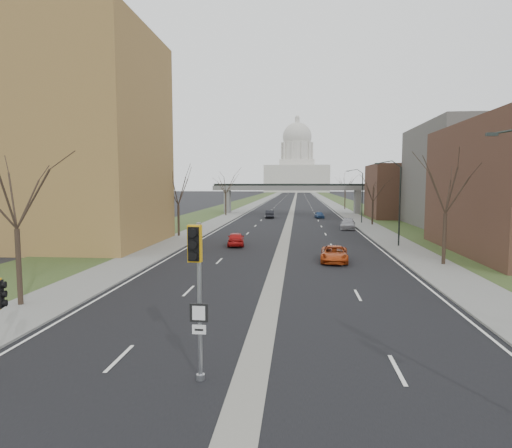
% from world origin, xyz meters
% --- Properties ---
extents(ground, '(700.00, 700.00, 0.00)m').
position_xyz_m(ground, '(0.00, 0.00, 0.00)').
color(ground, black).
rests_on(ground, ground).
extents(road_surface, '(20.00, 600.00, 0.01)m').
position_xyz_m(road_surface, '(0.00, 150.00, 0.01)').
color(road_surface, black).
rests_on(road_surface, ground).
extents(median_strip, '(1.20, 600.00, 0.02)m').
position_xyz_m(median_strip, '(0.00, 150.00, 0.00)').
color(median_strip, gray).
rests_on(median_strip, ground).
extents(sidewalk_right, '(4.00, 600.00, 0.12)m').
position_xyz_m(sidewalk_right, '(12.00, 150.00, 0.06)').
color(sidewalk_right, gray).
rests_on(sidewalk_right, ground).
extents(sidewalk_left, '(4.00, 600.00, 0.12)m').
position_xyz_m(sidewalk_left, '(-12.00, 150.00, 0.06)').
color(sidewalk_left, gray).
rests_on(sidewalk_left, ground).
extents(grass_verge_right, '(8.00, 600.00, 0.10)m').
position_xyz_m(grass_verge_right, '(18.00, 150.00, 0.05)').
color(grass_verge_right, '#2D3F1D').
rests_on(grass_verge_right, ground).
extents(grass_verge_left, '(8.00, 600.00, 0.10)m').
position_xyz_m(grass_verge_left, '(-18.00, 150.00, 0.05)').
color(grass_verge_left, '#2D3F1D').
rests_on(grass_verge_left, ground).
extents(apartment_building, '(25.00, 16.00, 22.00)m').
position_xyz_m(apartment_building, '(-26.00, 30.00, 11.00)').
color(apartment_building, olive).
rests_on(apartment_building, ground).
extents(commercial_block_mid, '(18.00, 22.00, 15.00)m').
position_xyz_m(commercial_block_mid, '(28.00, 52.00, 7.50)').
color(commercial_block_mid, '#5A5853').
rests_on(commercial_block_mid, ground).
extents(commercial_block_far, '(14.00, 14.00, 10.00)m').
position_xyz_m(commercial_block_far, '(22.00, 70.00, 5.00)').
color(commercial_block_far, brown).
rests_on(commercial_block_far, ground).
extents(pedestrian_bridge, '(34.00, 3.00, 6.45)m').
position_xyz_m(pedestrian_bridge, '(0.00, 80.00, 4.84)').
color(pedestrian_bridge, slate).
rests_on(pedestrian_bridge, ground).
extents(capitol, '(48.00, 42.00, 55.75)m').
position_xyz_m(capitol, '(0.00, 320.00, 18.60)').
color(capitol, beige).
rests_on(capitol, ground).
extents(streetlight_mid, '(2.61, 0.20, 8.70)m').
position_xyz_m(streetlight_mid, '(10.99, 32.00, 6.95)').
color(streetlight_mid, black).
rests_on(streetlight_mid, sidewalk_right).
extents(streetlight_far, '(2.61, 0.20, 8.70)m').
position_xyz_m(streetlight_far, '(10.99, 58.00, 6.95)').
color(streetlight_far, black).
rests_on(streetlight_far, sidewalk_right).
extents(tree_left_a, '(7.20, 7.20, 9.40)m').
position_xyz_m(tree_left_a, '(-13.00, 8.00, 6.64)').
color(tree_left_a, '#382B21').
rests_on(tree_left_a, sidewalk_left).
extents(tree_left_b, '(6.75, 6.75, 8.81)m').
position_xyz_m(tree_left_b, '(-13.00, 38.00, 6.23)').
color(tree_left_b, '#382B21').
rests_on(tree_left_b, sidewalk_left).
extents(tree_left_c, '(7.65, 7.65, 9.99)m').
position_xyz_m(tree_left_c, '(-13.00, 72.00, 7.04)').
color(tree_left_c, '#382B21').
rests_on(tree_left_c, sidewalk_left).
extents(tree_right_a, '(7.20, 7.20, 9.40)m').
position_xyz_m(tree_right_a, '(13.00, 22.00, 6.64)').
color(tree_right_a, '#382B21').
rests_on(tree_right_a, sidewalk_right).
extents(tree_right_b, '(6.30, 6.30, 8.22)m').
position_xyz_m(tree_right_b, '(13.00, 55.00, 5.82)').
color(tree_right_b, '#382B21').
rests_on(tree_right_b, sidewalk_right).
extents(tree_right_c, '(7.65, 7.65, 9.99)m').
position_xyz_m(tree_right_c, '(13.00, 95.00, 7.04)').
color(tree_right_c, '#382B21').
rests_on(tree_right_c, sidewalk_right).
extents(signal_pole_median, '(0.60, 0.85, 5.22)m').
position_xyz_m(signal_pole_median, '(-1.63, 0.31, 3.64)').
color(signal_pole_median, gray).
rests_on(signal_pole_median, ground).
extents(car_left_near, '(2.25, 4.44, 1.45)m').
position_xyz_m(car_left_near, '(-4.93, 31.06, 0.73)').
color(car_left_near, '#B11414').
rests_on(car_left_near, ground).
extents(car_left_far, '(1.86, 4.63, 1.50)m').
position_xyz_m(car_left_far, '(-3.85, 67.65, 0.75)').
color(car_left_far, black).
rests_on(car_left_far, ground).
extents(car_right_near, '(2.52, 4.89, 1.32)m').
position_xyz_m(car_right_near, '(4.52, 22.74, 0.66)').
color(car_right_near, '#B03E12').
rests_on(car_right_near, ground).
extents(car_right_mid, '(2.67, 5.27, 1.47)m').
position_xyz_m(car_right_mid, '(8.60, 49.01, 0.73)').
color(car_right_mid, '#9C9BA2').
rests_on(car_right_mid, ground).
extents(car_right_far, '(1.88, 3.84, 1.26)m').
position_xyz_m(car_right_far, '(5.45, 67.85, 0.63)').
color(car_right_far, navy).
rests_on(car_right_far, ground).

